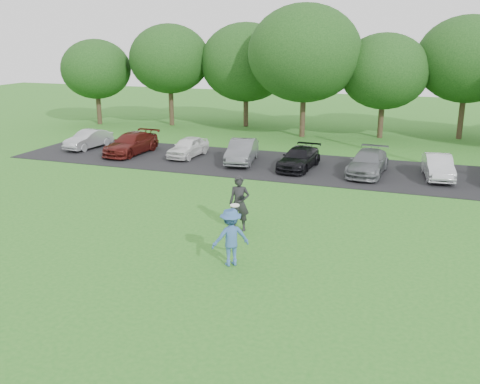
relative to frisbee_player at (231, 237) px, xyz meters
The scene contains 6 objects.
ground 1.26m from the frisbee_player, 161.35° to the right, with size 100.00×100.00×0.00m, color #286E1F.
parking_lot 12.77m from the frisbee_player, 93.84° to the left, with size 32.00×6.50×0.03m, color black.
frisbee_player is the anchor object (origin of this frame).
camera_bystander 2.99m from the frisbee_player, 104.82° to the left, with size 0.80×0.61×1.97m.
parked_cars 12.71m from the frisbee_player, 86.85° to the left, with size 28.40×5.05×1.24m.
tree_row 22.84m from the frisbee_player, 88.32° to the left, with size 42.39×9.85×8.64m.
Camera 1 is at (6.09, -13.55, 6.64)m, focal length 40.00 mm.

